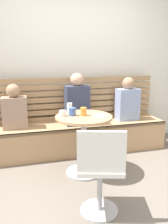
{
  "coord_description": "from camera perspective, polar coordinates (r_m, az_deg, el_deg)",
  "views": [
    {
      "loc": [
        -0.8,
        -2.06,
        1.43
      ],
      "look_at": [
        -0.04,
        0.66,
        0.75
      ],
      "focal_mm": 37.38,
      "sensor_mm": 36.0,
      "label": 1
    }
  ],
  "objects": [
    {
      "name": "booth_backrest",
      "position": [
        3.65,
        -2.61,
        3.25
      ],
      "size": [
        2.65,
        0.04,
        0.67
      ],
      "color": "#A68157",
      "rests_on": "booth_bench"
    },
    {
      "name": "cafe_table",
      "position": [
        2.82,
        -0.06,
        -5.3
      ],
      "size": [
        0.68,
        0.68,
        0.74
      ],
      "color": "#ADADB2",
      "rests_on": "ground"
    },
    {
      "name": "plate_small",
      "position": [
        2.76,
        4.27,
        -0.85
      ],
      "size": [
        0.17,
        0.17,
        0.01
      ],
      "primitive_type": "cylinder",
      "color": "white",
      "rests_on": "cafe_table"
    },
    {
      "name": "booth_bench",
      "position": [
        3.57,
        -1.64,
        -6.26
      ],
      "size": [
        2.7,
        0.52,
        0.44
      ],
      "color": "tan",
      "rests_on": "ground"
    },
    {
      "name": "cup_ceramic_white",
      "position": [
        2.75,
        -5.31,
        -0.33
      ],
      "size": [
        0.08,
        0.08,
        0.07
      ],
      "primitive_type": "cylinder",
      "color": "white",
      "rests_on": "cafe_table"
    },
    {
      "name": "person_child_middle",
      "position": [
        3.74,
        10.61,
        2.65
      ],
      "size": [
        0.34,
        0.22,
        0.67
      ],
      "color": "#8C9EC6",
      "rests_on": "booth_bench"
    },
    {
      "name": "white_chair",
      "position": [
        2.11,
        4.01,
        -13.75
      ],
      "size": [
        0.5,
        0.5,
        0.85
      ],
      "color": "#ADADB2",
      "rests_on": "ground"
    },
    {
      "name": "back_wall",
      "position": [
        3.79,
        -3.41,
        13.83
      ],
      "size": [
        5.2,
        0.1,
        2.9
      ],
      "primitive_type": "cube",
      "color": "white",
      "rests_on": "ground"
    },
    {
      "name": "cup_tumbler_orange",
      "position": [
        2.76,
        -0.12,
        0.1
      ],
      "size": [
        0.07,
        0.07,
        0.1
      ],
      "primitive_type": "cylinder",
      "color": "orange",
      "rests_on": "cafe_table"
    },
    {
      "name": "cup_mug_blue",
      "position": [
        2.76,
        -2.88,
        0.07
      ],
      "size": [
        0.08,
        0.08,
        0.09
      ],
      "primitive_type": "cylinder",
      "color": "#3D5B9E",
      "rests_on": "cafe_table"
    },
    {
      "name": "person_child_left",
      "position": [
        3.37,
        -16.64,
        0.71
      ],
      "size": [
        0.34,
        0.22,
        0.62
      ],
      "color": "#9E7F6B",
      "rests_on": "booth_bench"
    },
    {
      "name": "cup_water_clear",
      "position": [
        2.97,
        -3.57,
        1.16
      ],
      "size": [
        0.07,
        0.07,
        0.11
      ],
      "primitive_type": "cylinder",
      "color": "white",
      "rests_on": "cafe_table"
    },
    {
      "name": "ground",
      "position": [
        2.63,
        5.02,
        -19.42
      ],
      "size": [
        8.0,
        8.0,
        0.0
      ],
      "primitive_type": "plane",
      "color": "#70665B"
    },
    {
      "name": "person_adult",
      "position": [
        3.4,
        -1.71,
        2.5
      ],
      "size": [
        0.34,
        0.22,
        0.76
      ],
      "color": "#333851",
      "rests_on": "booth_bench"
    }
  ]
}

